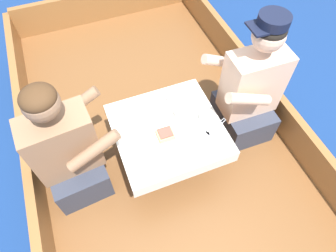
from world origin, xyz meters
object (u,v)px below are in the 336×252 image
person_starboard (249,92)px  coffee_cup_starboard (149,159)px  coffee_cup_port (181,113)px  sandwich (165,134)px  person_port (68,152)px

person_starboard → coffee_cup_starboard: bearing=18.3°
coffee_cup_port → coffee_cup_starboard: coffee_cup_port is taller
coffee_cup_starboard → coffee_cup_port: bearing=38.6°
sandwich → coffee_cup_starboard: 0.20m
sandwich → coffee_cup_starboard: (-0.16, -0.13, -0.00)m
person_starboard → sandwich: bearing=11.9°
person_starboard → coffee_cup_starboard: size_ratio=11.58×
person_port → coffee_cup_starboard: 0.52m
sandwich → coffee_cup_starboard: size_ratio=1.18×
person_starboard → sandwich: 0.71m
sandwich → person_starboard: bearing=10.6°
person_port → sandwich: bearing=-16.8°
person_port → coffee_cup_port: (0.77, -0.00, 0.05)m
person_starboard → coffee_cup_port: 0.54m
person_port → coffee_cup_port: size_ratio=9.10×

